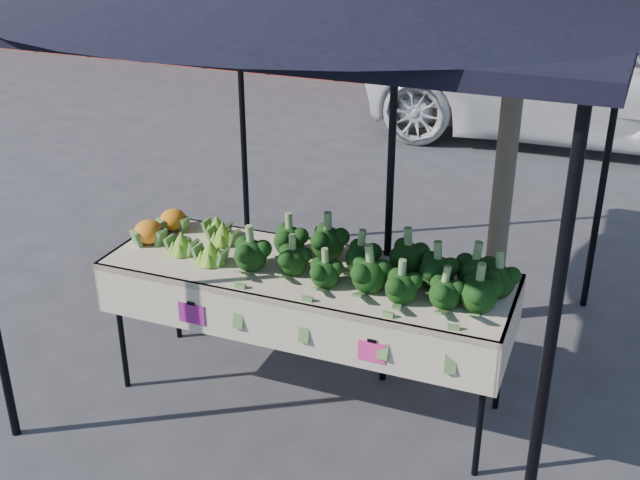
# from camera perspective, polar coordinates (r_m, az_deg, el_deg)

# --- Properties ---
(ground) EXTENTS (90.00, 90.00, 0.00)m
(ground) POSITION_cam_1_polar(r_m,az_deg,el_deg) (4.95, 0.31, -11.81)
(ground) COLOR #313134
(table) EXTENTS (2.42, 0.86, 0.90)m
(table) POSITION_cam_1_polar(r_m,az_deg,el_deg) (4.75, -0.95, -6.98)
(table) COLOR beige
(table) RESTS_ON ground
(canopy) EXTENTS (3.16, 3.16, 2.74)m
(canopy) POSITION_cam_1_polar(r_m,az_deg,el_deg) (4.71, 1.43, 5.21)
(canopy) COLOR black
(canopy) RESTS_ON ground
(broccoli_heap) EXTENTS (1.59, 0.56, 0.24)m
(broccoli_heap) POSITION_cam_1_polar(r_m,az_deg,el_deg) (4.37, 3.81, -1.46)
(broccoli_heap) COLOR black
(broccoli_heap) RESTS_ON table
(romanesco_cluster) EXTENTS (0.42, 0.56, 0.19)m
(romanesco_cluster) POSITION_cam_1_polar(r_m,az_deg,el_deg) (4.80, -8.11, 0.48)
(romanesco_cluster) COLOR #81BB2E
(romanesco_cluster) RESTS_ON table
(cauliflower_pair) EXTENTS (0.22, 0.42, 0.17)m
(cauliflower_pair) POSITION_cam_1_polar(r_m,az_deg,el_deg) (5.01, -11.57, 1.18)
(cauliflower_pair) COLOR orange
(cauliflower_pair) RESTS_ON table
(street_tree) EXTENTS (2.11, 2.11, 4.16)m
(street_tree) POSITION_cam_1_polar(r_m,az_deg,el_deg) (5.26, 14.40, 14.54)
(street_tree) COLOR #1E4C14
(street_tree) RESTS_ON ground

